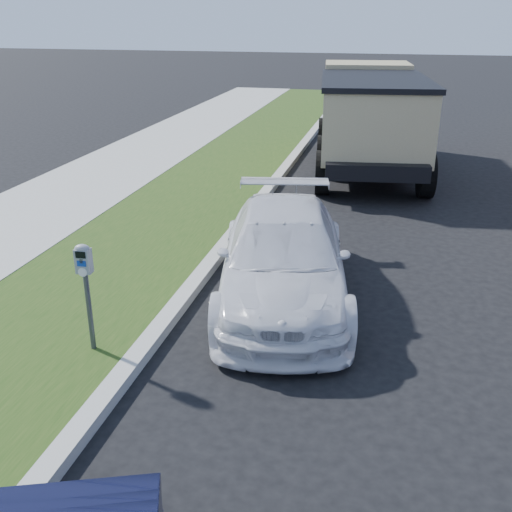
# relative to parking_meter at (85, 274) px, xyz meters

# --- Properties ---
(ground) EXTENTS (120.00, 120.00, 0.00)m
(ground) POSITION_rel_parking_meter_xyz_m (3.19, 0.41, -1.15)
(ground) COLOR black
(ground) RESTS_ON ground
(streetside) EXTENTS (6.12, 50.00, 0.15)m
(streetside) POSITION_rel_parking_meter_xyz_m (-2.38, 2.41, -1.09)
(streetside) COLOR gray
(streetside) RESTS_ON ground
(parking_meter) EXTENTS (0.20, 0.15, 1.41)m
(parking_meter) POSITION_rel_parking_meter_xyz_m (0.00, 0.00, 0.00)
(parking_meter) COLOR #3F4247
(parking_meter) RESTS_ON ground
(white_wagon) EXTENTS (2.70, 4.91, 1.35)m
(white_wagon) POSITION_rel_parking_meter_xyz_m (2.03, 2.29, -0.48)
(white_wagon) COLOR white
(white_wagon) RESTS_ON ground
(dump_truck) EXTENTS (3.43, 7.09, 2.68)m
(dump_truck) POSITION_rel_parking_meter_xyz_m (2.73, 10.89, 0.35)
(dump_truck) COLOR black
(dump_truck) RESTS_ON ground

